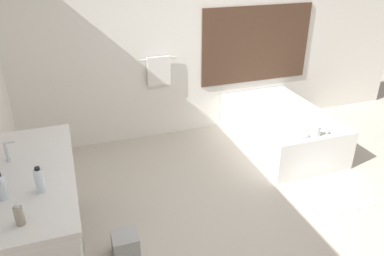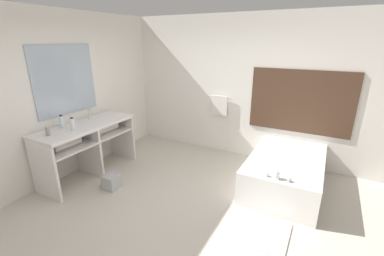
{
  "view_description": "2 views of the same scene",
  "coord_description": "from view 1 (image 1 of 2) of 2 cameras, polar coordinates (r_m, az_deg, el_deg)",
  "views": [
    {
      "loc": [
        -1.48,
        -2.6,
        2.55
      ],
      "look_at": [
        -0.3,
        0.8,
        0.76
      ],
      "focal_mm": 35.0,
      "sensor_mm": 36.0,
      "label": 1
    },
    {
      "loc": [
        1.59,
        -2.53,
        2.23
      ],
      "look_at": [
        -0.24,
        0.87,
        0.9
      ],
      "focal_mm": 24.0,
      "sensor_mm": 36.0,
      "label": 2
    }
  ],
  "objects": [
    {
      "name": "waste_bin",
      "position": [
        3.56,
        -10.1,
        -17.12
      ],
      "size": [
        0.23,
        0.23,
        0.23
      ],
      "color": "#B2B2B2",
      "rests_on": "ground_plane"
    },
    {
      "name": "wall_back_with_blinds",
      "position": [
        5.2,
        -1.72,
        13.1
      ],
      "size": [
        7.4,
        0.13,
        2.7
      ],
      "color": "white",
      "rests_on": "ground_plane"
    },
    {
      "name": "soap_dispenser",
      "position": [
        2.69,
        -24.84,
        -11.99
      ],
      "size": [
        0.06,
        0.06,
        0.16
      ],
      "color": "gray",
      "rests_on": "vanity_counter"
    },
    {
      "name": "sink_faucet",
      "position": [
        3.43,
        -26.36,
        -3.31
      ],
      "size": [
        0.09,
        0.04,
        0.18
      ],
      "color": "silver",
      "rests_on": "vanity_counter"
    },
    {
      "name": "ground_plane",
      "position": [
        3.93,
        8.17,
        -14.29
      ],
      "size": [
        16.0,
        16.0,
        0.0
      ],
      "primitive_type": "plane",
      "color": "beige",
      "rests_on": "ground"
    },
    {
      "name": "bath_mat",
      "position": [
        4.58,
        21.18,
        -9.3
      ],
      "size": [
        0.51,
        0.62,
        0.02
      ],
      "color": "white",
      "rests_on": "ground_plane"
    },
    {
      "name": "water_bottle_1",
      "position": [
        2.96,
        -27.07,
        -8.02
      ],
      "size": [
        0.07,
        0.07,
        0.21
      ],
      "color": "white",
      "rests_on": "vanity_counter"
    },
    {
      "name": "water_bottle_2",
      "position": [
        2.93,
        -22.2,
        -7.4
      ],
      "size": [
        0.07,
        0.07,
        0.21
      ],
      "color": "white",
      "rests_on": "vanity_counter"
    },
    {
      "name": "vanity_counter",
      "position": [
        3.38,
        -22.51,
        -9.56
      ],
      "size": [
        0.65,
        1.65,
        0.92
      ],
      "color": "white",
      "rests_on": "ground_plane"
    },
    {
      "name": "bathtub",
      "position": [
        5.26,
        13.36,
        0.22
      ],
      "size": [
        1.06,
        1.7,
        0.63
      ],
      "color": "white",
      "rests_on": "ground_plane"
    }
  ]
}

